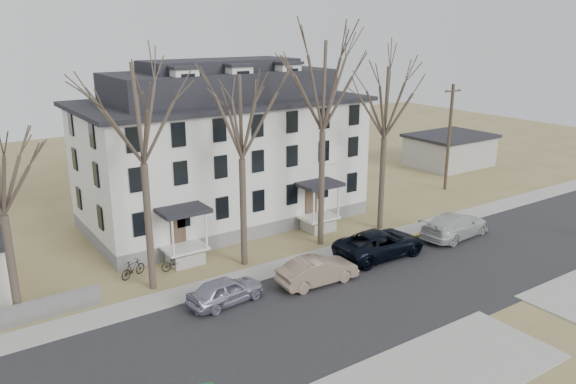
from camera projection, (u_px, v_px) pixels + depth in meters
ground at (416, 304)px, 30.15m from camera, size 120.00×120.00×0.00m
main_road at (390, 290)px, 31.74m from camera, size 120.00×10.00×0.04m
far_sidewalk at (325, 255)px, 36.49m from camera, size 120.00×2.00×0.08m
yellow_curb at (391, 244)px, 38.47m from camera, size 14.00×0.25×0.06m
boarding_house at (223, 151)px, 41.77m from camera, size 20.80×12.36×12.05m
distant_building at (449, 150)px, 59.54m from camera, size 8.50×6.50×3.35m
tree_far_left at (140, 106)px, 29.04m from camera, size 8.40×8.40×13.72m
tree_mid_left at (241, 111)px, 32.49m from camera, size 7.80×7.80×12.74m
tree_center at (323, 80)px, 35.30m from camera, size 9.00×9.00×14.70m
tree_mid_right at (386, 97)px, 38.68m from camera, size 7.80×7.80×12.74m
utility_pole_far at (449, 136)px, 49.82m from camera, size 2.00×0.28×9.50m
car_silver at (226, 291)px, 29.98m from camera, size 4.48×2.19×1.47m
car_tan at (317, 271)px, 32.26m from camera, size 4.90×1.90×1.59m
car_navy at (380, 244)px, 36.08m from camera, size 6.30×3.02×1.73m
car_white at (455, 226)px, 39.39m from camera, size 6.15×3.02×1.72m
bicycle_left at (176, 263)px, 34.18m from camera, size 1.90×0.71×0.99m
bicycle_right at (133, 269)px, 33.12m from camera, size 1.85×1.17×1.08m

